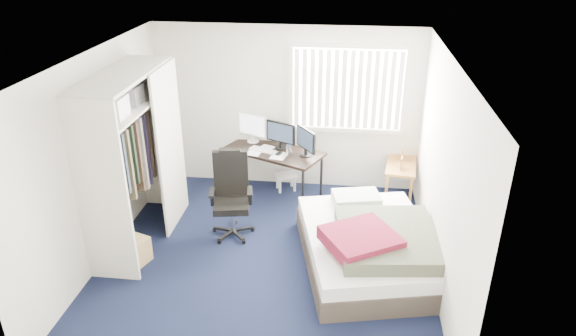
% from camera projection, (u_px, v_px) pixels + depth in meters
% --- Properties ---
extents(ground, '(4.20, 4.20, 0.00)m').
position_uv_depth(ground, '(266.00, 258.00, 6.41)').
color(ground, black).
rests_on(ground, ground).
extents(room_shell, '(4.20, 4.20, 4.20)m').
position_uv_depth(room_shell, '(264.00, 147.00, 5.77)').
color(room_shell, silver).
rests_on(room_shell, ground).
extents(window_assembly, '(1.72, 0.09, 1.32)m').
position_uv_depth(window_assembly, '(347.00, 89.00, 7.46)').
color(window_assembly, white).
rests_on(window_assembly, ground).
extents(closet, '(0.64, 1.84, 2.22)m').
position_uv_depth(closet, '(133.00, 144.00, 6.25)').
color(closet, beige).
rests_on(closet, ground).
extents(desk, '(1.60, 1.22, 1.17)m').
position_uv_depth(desk, '(275.00, 148.00, 7.68)').
color(desk, black).
rests_on(desk, ground).
extents(office_chair, '(0.63, 0.63, 1.16)m').
position_uv_depth(office_chair, '(232.00, 203.00, 6.78)').
color(office_chair, black).
rests_on(office_chair, ground).
extents(footstool, '(0.39, 0.36, 0.26)m').
position_uv_depth(footstool, '(286.00, 178.00, 7.98)').
color(footstool, white).
rests_on(footstool, ground).
extents(nightstand, '(0.53, 0.89, 0.76)m').
position_uv_depth(nightstand, '(401.00, 167.00, 7.60)').
color(nightstand, brown).
rests_on(nightstand, ground).
extents(bed, '(1.92, 2.29, 0.66)m').
position_uv_depth(bed, '(370.00, 245.00, 6.16)').
color(bed, '#382F28').
rests_on(bed, ground).
extents(pine_box, '(0.51, 0.45, 0.32)m').
position_uv_depth(pine_box, '(130.00, 250.00, 6.29)').
color(pine_box, tan).
rests_on(pine_box, ground).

